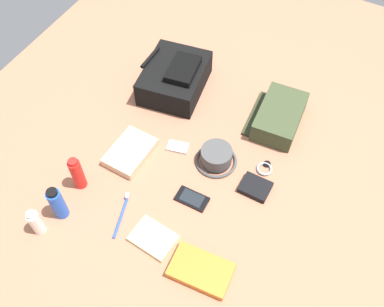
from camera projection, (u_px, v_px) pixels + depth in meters
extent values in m
cube|color=#A4664B|center=(192.00, 161.00, 1.73)|extent=(2.64, 2.02, 0.02)
cube|color=black|center=(175.00, 78.00, 1.90)|extent=(0.34, 0.29, 0.12)
cube|color=black|center=(183.00, 69.00, 1.82)|extent=(0.19, 0.14, 0.03)
cylinder|color=black|center=(150.00, 57.00, 1.87)|extent=(0.14, 0.02, 0.02)
cube|color=#384228|center=(280.00, 116.00, 1.79)|extent=(0.28, 0.19, 0.09)
cube|color=#2C3520|center=(258.00, 114.00, 1.85)|extent=(0.26, 0.08, 0.01)
cylinder|color=#454545|center=(216.00, 156.00, 1.68)|extent=(0.12, 0.12, 0.06)
torus|color=#454545|center=(216.00, 161.00, 1.71)|extent=(0.16, 0.16, 0.01)
cylinder|color=white|center=(36.00, 223.00, 1.51)|extent=(0.04, 0.04, 0.11)
cylinder|color=silver|center=(31.00, 215.00, 1.46)|extent=(0.03, 0.03, 0.01)
cylinder|color=blue|center=(58.00, 204.00, 1.53)|extent=(0.05, 0.05, 0.14)
cylinder|color=black|center=(52.00, 193.00, 1.46)|extent=(0.04, 0.04, 0.01)
cylinder|color=red|center=(78.00, 174.00, 1.60)|extent=(0.05, 0.05, 0.14)
cylinder|color=red|center=(73.00, 162.00, 1.53)|extent=(0.03, 0.03, 0.01)
cube|color=orange|center=(201.00, 270.00, 1.45)|extent=(0.14, 0.21, 0.03)
cube|color=white|center=(201.00, 271.00, 1.45)|extent=(0.13, 0.20, 0.02)
cube|color=black|center=(192.00, 199.00, 1.61)|extent=(0.07, 0.12, 0.01)
cube|color=black|center=(192.00, 198.00, 1.61)|extent=(0.05, 0.08, 0.00)
cube|color=#B7B7BC|center=(178.00, 147.00, 1.75)|extent=(0.07, 0.09, 0.01)
cylinder|color=silver|center=(181.00, 147.00, 1.74)|extent=(0.03, 0.03, 0.00)
torus|color=#99999E|center=(264.00, 169.00, 1.69)|extent=(0.06, 0.06, 0.01)
cylinder|color=black|center=(267.00, 164.00, 1.70)|extent=(0.03, 0.03, 0.01)
cylinder|color=blue|center=(121.00, 215.00, 1.58)|extent=(0.18, 0.06, 0.01)
cube|color=white|center=(127.00, 196.00, 1.61)|extent=(0.02, 0.02, 0.01)
cube|color=black|center=(255.00, 187.00, 1.64)|extent=(0.09, 0.11, 0.02)
cube|color=beige|center=(153.00, 238.00, 1.52)|extent=(0.12, 0.16, 0.02)
cube|color=#C6B289|center=(130.00, 152.00, 1.72)|extent=(0.20, 0.15, 0.04)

